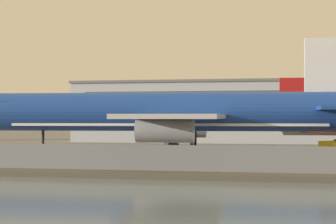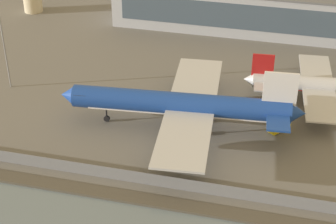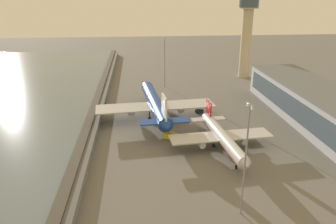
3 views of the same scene
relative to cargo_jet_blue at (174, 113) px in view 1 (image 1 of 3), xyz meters
name	(u,v)px [view 1 (image 1 of 3)]	position (x,y,z in m)	size (l,w,h in m)	color
ground_plane	(193,162)	(3.23, -4.31, -5.68)	(500.00, 500.00, 0.00)	#66635E
shoreline_seawall	(150,175)	(3.23, -24.81, -5.43)	(320.00, 3.00, 0.50)	#474238
perimeter_fence	(162,159)	(3.23, -20.31, -4.36)	(280.00, 0.10, 2.64)	slate
cargo_jet_blue	(174,113)	(0.00, 0.00, 0.00)	(51.70, 44.65, 14.88)	#193D93
baggage_tug	(171,146)	(-4.20, 17.77, -4.87)	(2.78, 3.57, 1.80)	#1E2328
terminal_building	(271,112)	(8.25, 58.34, 0.69)	(81.68, 20.90, 12.71)	#9EA3AD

